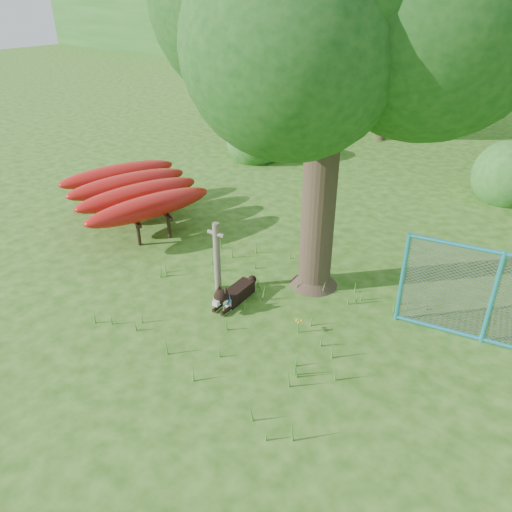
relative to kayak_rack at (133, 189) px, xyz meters
The scene contains 9 objects.
ground 4.81m from the kayak_rack, 27.48° to the right, with size 80.00×80.00×0.00m, color #265410.
wooden_post 3.62m from the kayak_rack, 15.20° to the right, with size 0.35×0.13×1.30m.
kayak_rack is the anchor object (origin of this frame).
husky_dog 4.22m from the kayak_rack, 15.93° to the right, with size 0.35×1.12×0.49m.
fence_section 7.69m from the kayak_rack, ahead, with size 2.64×0.66×2.62m.
wildflower_clump 5.50m from the kayak_rack, 11.63° to the right, with size 0.12×0.11×0.26m.
bg_tree_f 12.19m from the kayak_rack, 113.90° to the left, with size 3.60×3.60×5.55m.
shrub_left 5.42m from the kayak_rack, 98.46° to the left, with size 1.80×1.80×1.80m, color #23601F.
shrub_mid 9.25m from the kayak_rack, 47.64° to the left, with size 1.80×1.80×1.80m, color #23601F.
Camera 1 is at (4.65, -4.22, 4.85)m, focal length 35.00 mm.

